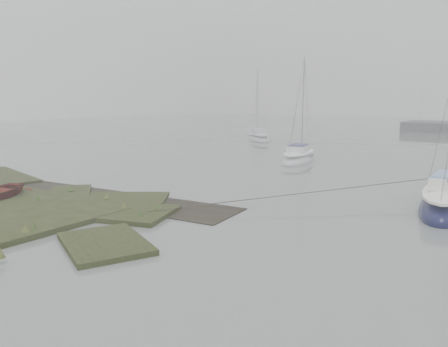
% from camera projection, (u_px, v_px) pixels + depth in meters
% --- Properties ---
extents(ground, '(160.00, 160.00, 0.00)m').
position_uv_depth(ground, '(369.00, 153.00, 39.50)').
color(ground, slate).
rests_on(ground, ground).
extents(sailboat_white, '(3.11, 6.38, 8.63)m').
position_uv_depth(sailboat_white, '(299.00, 158.00, 34.10)').
color(sailboat_white, silver).
rests_on(sailboat_white, ground).
extents(sailboat_far_a, '(5.87, 5.98, 8.90)m').
position_uv_depth(sailboat_far_a, '(258.00, 138.00, 51.04)').
color(sailboat_far_a, '#9FA4A7').
rests_on(sailboat_far_a, ground).
extents(sailboat_far_c, '(4.21, 4.16, 6.29)m').
position_uv_depth(sailboat_far_c, '(422.00, 129.00, 67.40)').
color(sailboat_far_c, silver).
rests_on(sailboat_far_c, ground).
extents(dinghy, '(3.38, 3.61, 0.61)m').
position_uv_depth(dinghy, '(2.00, 190.00, 20.98)').
color(dinghy, '#611A10').
rests_on(dinghy, marsh_bank).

